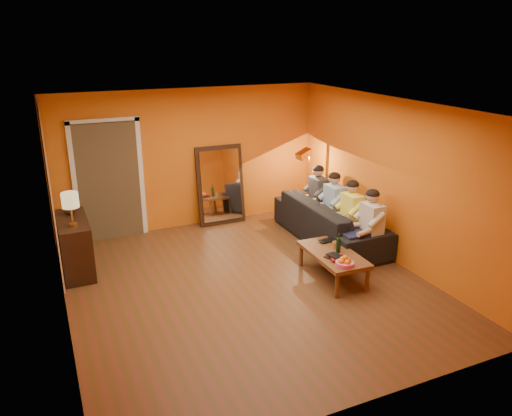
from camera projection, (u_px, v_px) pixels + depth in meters
name	position (u px, v px, depth m)	size (l,w,h in m)	color
room_shell	(238.00, 194.00, 7.23)	(5.00, 5.50, 2.60)	brown
white_accent	(50.00, 189.00, 7.47)	(0.02, 1.90, 2.58)	white
doorway_recess	(108.00, 180.00, 8.86)	(1.06, 0.30, 2.10)	#3F2D19
door_jamb_left	(75.00, 185.00, 8.54)	(0.08, 0.06, 2.20)	white
door_jamb_right	(141.00, 178.00, 8.98)	(0.08, 0.06, 2.20)	white
door_header	(103.00, 121.00, 8.41)	(1.22, 0.06, 0.08)	white
mirror_frame	(220.00, 185.00, 9.57)	(0.92, 0.06, 1.52)	black
mirror_glass	(221.00, 186.00, 9.54)	(0.78, 0.02, 1.36)	white
sideboard	(75.00, 245.00, 7.68)	(0.44, 1.18, 0.85)	black
table_lamp	(71.00, 210.00, 7.20)	(0.24, 0.24, 0.51)	beige
sofa	(330.00, 221.00, 8.84)	(0.98, 2.51, 0.73)	black
coffee_table	(333.00, 265.00, 7.51)	(0.62, 1.22, 0.42)	brown
floor_lamp	(308.00, 187.00, 9.59)	(0.30, 0.24, 1.44)	gold
dog	(353.00, 235.00, 8.26)	(0.38, 0.60, 0.70)	olive
person_far_left	(371.00, 226.00, 7.94)	(0.70, 0.44, 1.22)	beige
person_mid_left	(351.00, 215.00, 8.42)	(0.70, 0.44, 1.22)	#FCFA54
person_mid_right	(334.00, 206.00, 8.89)	(0.70, 0.44, 1.22)	#91B5E1
person_far_right	(318.00, 197.00, 9.37)	(0.70, 0.44, 1.22)	#37373C
fruit_bowl	(345.00, 261.00, 6.98)	(0.26, 0.26, 0.16)	#F15590
wine_bottle	(339.00, 244.00, 7.36)	(0.07, 0.07, 0.31)	black
tumbler	(336.00, 245.00, 7.57)	(0.11, 0.11, 0.10)	#B27F3F
laptop	(331.00, 241.00, 7.80)	(0.35, 0.23, 0.03)	black
book_lower	(330.00, 259.00, 7.19)	(0.17, 0.23, 0.02)	black
book_mid	(330.00, 257.00, 7.20)	(0.18, 0.24, 0.02)	#B3141C
book_upper	(331.00, 257.00, 7.17)	(0.16, 0.21, 0.02)	black
vase	(69.00, 209.00, 7.72)	(0.18, 0.18, 0.19)	black
flowers	(68.00, 194.00, 7.65)	(0.17, 0.17, 0.42)	#B3141C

